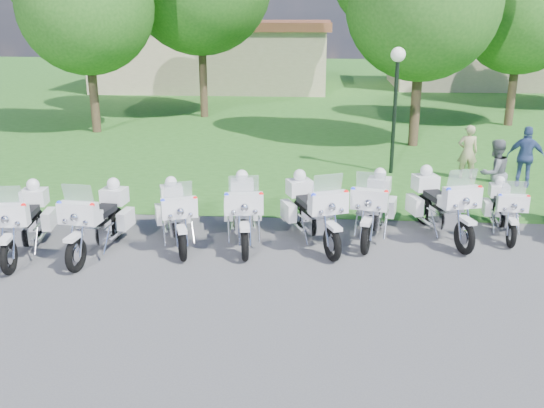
# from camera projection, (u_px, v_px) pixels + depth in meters

# --- Properties ---
(ground) EXTENTS (100.00, 100.00, 0.00)m
(ground) POSITION_uv_depth(u_px,v_px,m) (288.00, 268.00, 12.06)
(ground) COLOR #4E4E53
(ground) RESTS_ON ground
(grass_lawn) EXTENTS (100.00, 48.00, 0.01)m
(grass_lawn) POSITION_uv_depth(u_px,v_px,m) (309.00, 90.00, 37.65)
(grass_lawn) COLOR #2C6720
(grass_lawn) RESTS_ON ground
(motorcycle_0) EXTENTS (1.04, 2.54, 1.71)m
(motorcycle_0) POSITION_uv_depth(u_px,v_px,m) (24.00, 221.00, 12.61)
(motorcycle_0) COLOR black
(motorcycle_0) RESTS_ON ground
(motorcycle_1) EXTENTS (1.01, 2.55, 1.71)m
(motorcycle_1) POSITION_uv_depth(u_px,v_px,m) (99.00, 219.00, 12.69)
(motorcycle_1) COLOR black
(motorcycle_1) RESTS_ON ground
(motorcycle_2) EXTENTS (1.28, 2.31, 1.61)m
(motorcycle_2) POSITION_uv_depth(u_px,v_px,m) (176.00, 214.00, 13.15)
(motorcycle_2) COLOR black
(motorcycle_2) RESTS_ON ground
(motorcycle_3) EXTENTS (1.07, 2.57, 1.73)m
(motorcycle_3) POSITION_uv_depth(u_px,v_px,m) (243.00, 210.00, 13.25)
(motorcycle_3) COLOR black
(motorcycle_3) RESTS_ON ground
(motorcycle_4) EXTENTS (1.49, 2.49, 1.77)m
(motorcycle_4) POSITION_uv_depth(u_px,v_px,m) (313.00, 210.00, 13.20)
(motorcycle_4) COLOR black
(motorcycle_4) RESTS_ON ground
(motorcycle_5) EXTENTS (1.20, 2.52, 1.71)m
(motorcycle_5) POSITION_uv_depth(u_px,v_px,m) (374.00, 206.00, 13.52)
(motorcycle_5) COLOR black
(motorcycle_5) RESTS_ON ground
(motorcycle_6) EXTENTS (1.34, 2.56, 1.77)m
(motorcycle_6) POSITION_uv_depth(u_px,v_px,m) (441.00, 204.00, 13.57)
(motorcycle_6) COLOR black
(motorcycle_6) RESTS_ON ground
(motorcycle_7) EXTENTS (0.78, 2.13, 1.43)m
(motorcycle_7) POSITION_uv_depth(u_px,v_px,m) (504.00, 208.00, 13.77)
(motorcycle_7) COLOR black
(motorcycle_7) RESTS_ON ground
(lamp_post) EXTENTS (0.44, 0.44, 3.84)m
(lamp_post) POSITION_uv_depth(u_px,v_px,m) (397.00, 78.00, 18.06)
(lamp_post) COLOR black
(lamp_post) RESTS_ON ground
(tree_3) EXTENTS (5.88, 5.02, 7.84)m
(tree_3) POSITION_uv_depth(u_px,v_px,m) (522.00, 1.00, 25.00)
(tree_3) COLOR #38281C
(tree_3) RESTS_ON ground
(building_west) EXTENTS (14.56, 8.32, 4.10)m
(building_west) POSITION_uv_depth(u_px,v_px,m) (215.00, 54.00, 38.37)
(building_west) COLOR tan
(building_west) RESTS_ON ground
(building_east) EXTENTS (11.44, 7.28, 4.10)m
(building_east) POSITION_uv_depth(u_px,v_px,m) (480.00, 54.00, 39.10)
(building_east) COLOR tan
(building_east) RESTS_ON ground
(bystander_a) EXTENTS (0.61, 0.42, 1.63)m
(bystander_a) POSITION_uv_depth(u_px,v_px,m) (468.00, 152.00, 18.10)
(bystander_a) COLOR tan
(bystander_a) RESTS_ON ground
(bystander_b) EXTENTS (1.07, 0.99, 1.77)m
(bystander_b) POSITION_uv_depth(u_px,v_px,m) (494.00, 173.00, 15.55)
(bystander_b) COLOR slate
(bystander_b) RESTS_ON ground
(bystander_c) EXTENTS (1.11, 0.74, 1.76)m
(bystander_c) POSITION_uv_depth(u_px,v_px,m) (526.00, 157.00, 17.24)
(bystander_c) COLOR #374C85
(bystander_c) RESTS_ON ground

